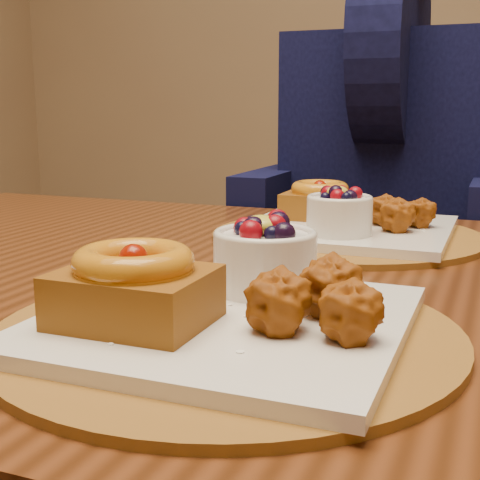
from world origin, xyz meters
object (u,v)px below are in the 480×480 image
at_px(place_setting_near, 226,303).
at_px(diner, 389,128).
at_px(dining_table, 302,341).
at_px(place_setting_far, 345,223).
at_px(chair_far, 324,312).

distance_m(place_setting_near, diner, 0.94).
bearing_deg(dining_table, diner, 92.33).
xyz_separation_m(place_setting_far, diner, (-0.03, 0.51, 0.12)).
bearing_deg(dining_table, chair_far, 102.37).
bearing_deg(chair_far, place_setting_far, -51.46).
relative_size(chair_far, diner, 1.01).
distance_m(place_setting_far, diner, 0.52).
relative_size(dining_table, place_setting_far, 4.21).
bearing_deg(chair_far, dining_table, -55.95).
height_order(dining_table, diner, diner).
distance_m(chair_far, diner, 0.45).
relative_size(place_setting_far, diner, 0.45).
xyz_separation_m(dining_table, chair_far, (-0.16, 0.75, -0.21)).
bearing_deg(place_setting_far, dining_table, -89.37).
xyz_separation_m(place_setting_far, chair_far, (-0.16, 0.54, -0.31)).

